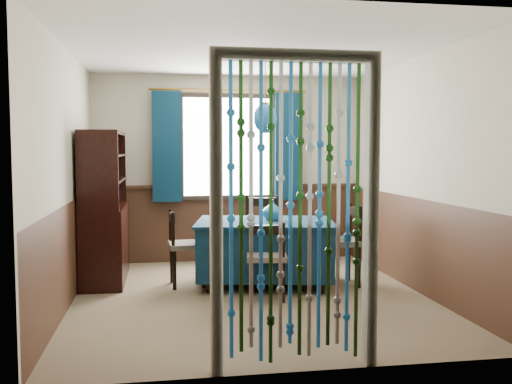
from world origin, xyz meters
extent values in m
plane|color=brown|center=(0.00, 0.00, 0.00)|extent=(4.00, 4.00, 0.00)
plane|color=silver|center=(0.00, 0.00, 2.50)|extent=(4.00, 4.00, 0.00)
plane|color=beige|center=(0.00, 2.00, 1.25)|extent=(3.60, 0.00, 3.60)
plane|color=beige|center=(0.00, -2.00, 1.25)|extent=(3.60, 0.00, 3.60)
plane|color=beige|center=(-1.80, 0.00, 1.25)|extent=(0.00, 4.00, 4.00)
plane|color=beige|center=(1.80, 0.00, 1.25)|extent=(0.00, 4.00, 4.00)
plane|color=#3F2517|center=(0.00, 1.99, 0.50)|extent=(3.60, 0.00, 3.60)
plane|color=#3F2517|center=(0.00, -1.99, 0.50)|extent=(3.60, 0.00, 3.60)
plane|color=#3F2517|center=(-1.79, 0.00, 0.50)|extent=(0.00, 4.00, 4.00)
plane|color=#3F2517|center=(1.79, 0.00, 0.50)|extent=(0.00, 4.00, 4.00)
cube|color=black|center=(0.00, 1.95, 1.55)|extent=(1.32, 0.12, 1.42)
cube|color=#0B253A|center=(0.24, 0.49, 0.41)|extent=(1.60, 1.23, 0.57)
cube|color=#0B253A|center=(0.24, 0.49, 0.71)|extent=(1.67, 1.29, 0.03)
cylinder|color=black|center=(-0.41, 0.24, 0.07)|extent=(0.07, 0.07, 0.14)
cylinder|color=black|center=(0.76, 0.03, 0.07)|extent=(0.07, 0.07, 0.14)
cylinder|color=black|center=(-0.28, 0.95, 0.07)|extent=(0.07, 0.07, 0.14)
cylinder|color=black|center=(0.88, 0.74, 0.07)|extent=(0.07, 0.07, 0.14)
cylinder|color=black|center=(-0.03, -0.22, 0.20)|extent=(0.04, 0.04, 0.41)
cylinder|color=black|center=(0.28, -0.27, 0.20)|extent=(0.04, 0.04, 0.41)
cylinder|color=black|center=(0.01, 0.08, 0.20)|extent=(0.04, 0.04, 0.41)
cylinder|color=black|center=(0.33, 0.03, 0.20)|extent=(0.04, 0.04, 0.41)
cube|color=#5B5549|center=(0.15, -0.10, 0.43)|extent=(0.45, 0.44, 0.05)
cube|color=black|center=(0.12, -0.25, 0.73)|extent=(0.34, 0.09, 0.09)
cylinder|color=black|center=(-0.04, -0.23, 0.60)|extent=(0.04, 0.04, 0.40)
cylinder|color=black|center=(0.28, -0.28, 0.60)|extent=(0.04, 0.04, 0.40)
cylinder|color=black|center=(0.54, 1.29, 0.24)|extent=(0.05, 0.05, 0.47)
cylinder|color=black|center=(0.17, 1.40, 0.24)|extent=(0.05, 0.05, 0.47)
cylinder|color=black|center=(0.43, 0.94, 0.24)|extent=(0.05, 0.05, 0.47)
cylinder|color=black|center=(0.06, 1.05, 0.24)|extent=(0.05, 0.05, 0.47)
cube|color=#5B5549|center=(0.30, 1.17, 0.51)|extent=(0.57, 0.56, 0.06)
cube|color=black|center=(0.36, 1.35, 0.85)|extent=(0.40, 0.16, 0.11)
cylinder|color=black|center=(0.54, 1.30, 0.71)|extent=(0.04, 0.04, 0.46)
cylinder|color=black|center=(0.17, 1.41, 0.71)|extent=(0.04, 0.04, 0.46)
cylinder|color=black|center=(-0.79, 0.78, 0.21)|extent=(0.04, 0.04, 0.43)
cylinder|color=black|center=(-0.77, 0.44, 0.21)|extent=(0.04, 0.04, 0.43)
cylinder|color=black|center=(-0.47, 0.80, 0.21)|extent=(0.04, 0.04, 0.43)
cylinder|color=black|center=(-0.45, 0.46, 0.21)|extent=(0.04, 0.04, 0.43)
cube|color=#5B5549|center=(-0.62, 0.62, 0.46)|extent=(0.43, 0.44, 0.06)
cube|color=black|center=(-0.79, 0.61, 0.77)|extent=(0.06, 0.36, 0.09)
cylinder|color=black|center=(-0.80, 0.78, 0.64)|extent=(0.04, 0.04, 0.42)
cylinder|color=black|center=(-0.78, 0.44, 0.64)|extent=(0.04, 0.04, 0.42)
cylinder|color=black|center=(1.23, 0.20, 0.23)|extent=(0.04, 0.04, 0.46)
cylinder|color=black|center=(1.24, 0.56, 0.23)|extent=(0.04, 0.04, 0.46)
cylinder|color=black|center=(0.88, 0.21, 0.23)|extent=(0.04, 0.04, 0.46)
cylinder|color=black|center=(0.89, 0.57, 0.23)|extent=(0.04, 0.04, 0.46)
cube|color=#5B5549|center=(1.06, 0.39, 0.49)|extent=(0.43, 0.45, 0.06)
cube|color=black|center=(1.24, 0.38, 0.82)|extent=(0.05, 0.39, 0.10)
cylinder|color=black|center=(1.24, 0.20, 0.68)|extent=(0.04, 0.04, 0.45)
cylinder|color=black|center=(1.25, 0.56, 0.68)|extent=(0.04, 0.04, 0.45)
cube|color=black|center=(-1.54, 1.05, 0.43)|extent=(0.46, 1.32, 0.86)
cube|color=black|center=(-1.54, 0.42, 1.29)|extent=(0.41, 0.05, 0.86)
cube|color=black|center=(-1.54, 1.67, 1.29)|extent=(0.41, 0.05, 0.86)
cube|color=black|center=(-1.54, 1.05, 1.70)|extent=(0.41, 1.32, 0.04)
cube|color=black|center=(-1.75, 1.05, 1.29)|extent=(0.03, 1.30, 0.86)
cube|color=black|center=(-1.51, 1.05, 1.17)|extent=(0.36, 1.24, 0.02)
cube|color=black|center=(-1.51, 1.05, 1.45)|extent=(0.36, 1.24, 0.02)
cylinder|color=olive|center=(0.24, 0.49, 2.18)|extent=(0.01, 0.01, 0.65)
ellipsoid|color=#175E9F|center=(0.24, 0.49, 1.85)|extent=(0.26, 0.26, 0.32)
cylinder|color=olive|center=(0.24, 0.49, 2.01)|extent=(0.08, 0.08, 0.03)
imported|color=#175E9F|center=(0.33, 0.55, 0.83)|extent=(0.23, 0.23, 0.21)
imported|color=beige|center=(-1.49, 0.82, 1.20)|extent=(0.22, 0.22, 0.05)
imported|color=beige|center=(-1.49, 1.36, 0.95)|extent=(0.21, 0.21, 0.17)
camera|label=1|loc=(-0.90, -5.69, 1.52)|focal=40.00mm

